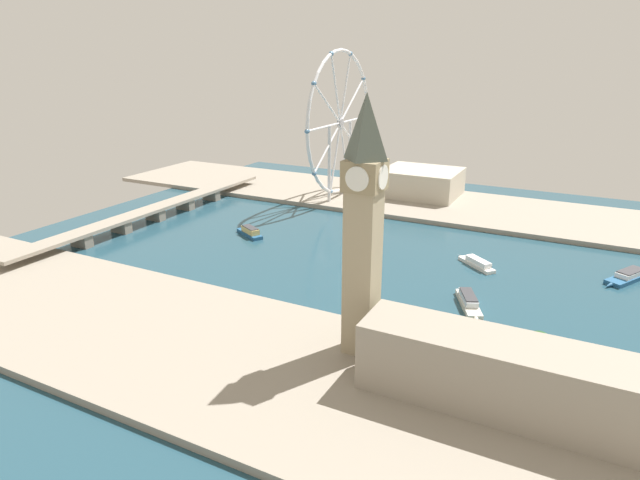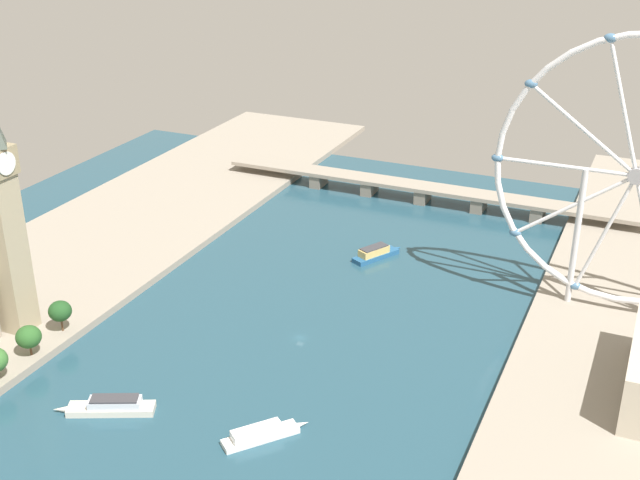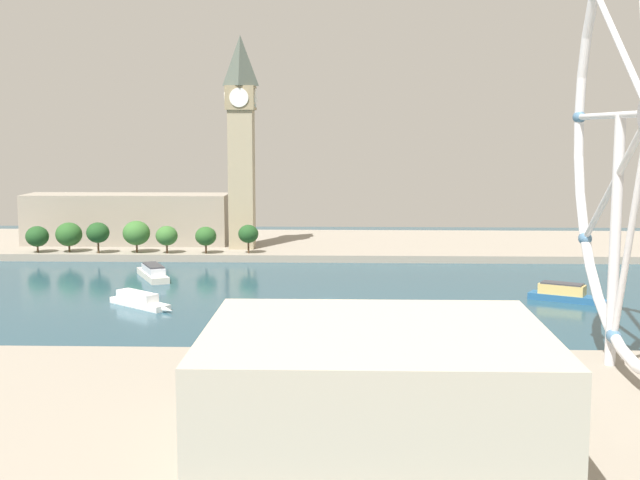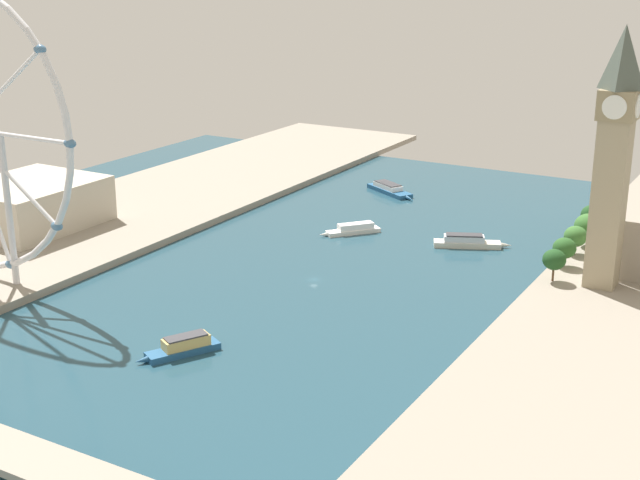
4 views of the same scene
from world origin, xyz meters
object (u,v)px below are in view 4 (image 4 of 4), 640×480
Objects in this scene: riverside_hall at (30,204)px; tour_boat_0 at (467,242)px; tour_boat_1 at (183,347)px; tour_boat_3 at (353,229)px; clock_tower at (613,155)px; tour_boat_2 at (390,189)px.

tour_boat_0 is at bearing -156.13° from riverside_hall.
tour_boat_1 is (37.22, 141.82, 0.21)m from tour_boat_0.
tour_boat_3 is at bearing -150.60° from riverside_hall.
clock_tower reaches higher than tour_boat_1.
clock_tower is 1.64× the size of riverside_hall.
clock_tower is at bearing -48.00° from tour_boat_0.
tour_boat_0 is at bearing 138.33° from tour_boat_3.
tour_boat_1 is 135.15m from tour_boat_3.
tour_boat_0 is 91.58m from tour_boat_2.
clock_tower is 2.80× the size of tour_boat_2.
tour_boat_2 reaches higher than tour_boat_3.
riverside_hall reaches higher than tour_boat_0.
riverside_hall is 2.34× the size of tour_boat_3.
clock_tower is 162.45m from tour_boat_2.
tour_boat_2 is (126.87, -89.09, -48.53)m from clock_tower.
tour_boat_1 reaches higher than tour_boat_2.
clock_tower is 3.83× the size of tour_boat_3.
clock_tower is at bearing -5.56° from tour_boat_2.
tour_boat_0 is at bearing -14.03° from tour_boat_2.
riverside_hall is 141.14m from tour_boat_3.
tour_boat_0 is 1.30× the size of tour_boat_3.
tour_boat_2 is at bearing 111.70° from tour_boat_0.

